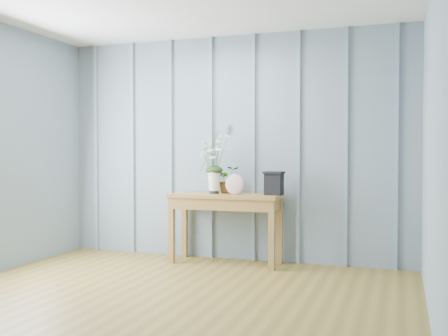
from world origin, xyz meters
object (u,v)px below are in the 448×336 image
(sideboard, at_px, (225,204))
(daisy_vase, at_px, (214,156))
(carved_box, at_px, (274,183))
(felt_disc_vessel, at_px, (235,184))

(sideboard, relative_size, daisy_vase, 1.83)
(daisy_vase, relative_size, carved_box, 2.67)
(daisy_vase, bearing_deg, sideboard, 7.83)
(sideboard, xyz_separation_m, felt_disc_vessel, (0.14, -0.10, 0.22))
(carved_box, bearing_deg, daisy_vase, -177.13)
(sideboard, bearing_deg, carved_box, 1.71)
(felt_disc_vessel, height_order, carved_box, carved_box)
(sideboard, relative_size, carved_box, 4.87)
(felt_disc_vessel, distance_m, carved_box, 0.41)
(carved_box, bearing_deg, sideboard, -178.29)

